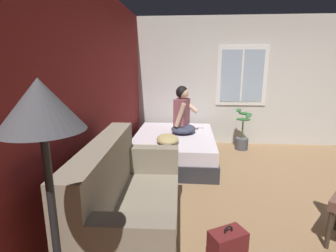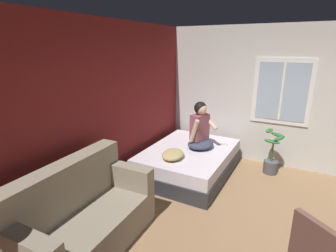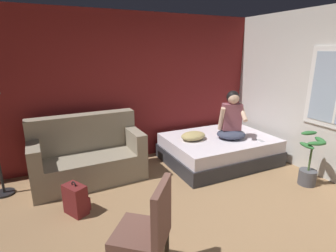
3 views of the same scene
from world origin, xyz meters
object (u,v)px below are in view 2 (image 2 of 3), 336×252
object	(u,v)px
person_seated	(200,130)
potted_plant	(272,158)
cell_phone	(224,144)
throw_pillow	(173,154)
couch	(83,218)
bed	(189,161)

from	to	relation	value
person_seated	potted_plant	bearing A→B (deg)	-64.95
cell_phone	throw_pillow	bearing A→B (deg)	-24.06
throw_pillow	couch	bearing A→B (deg)	172.75
bed	cell_phone	size ratio (longest dim) A/B	13.71
cell_phone	potted_plant	xyz separation A→B (m)	(0.18, -0.87, -0.18)
bed	person_seated	xyz separation A→B (m)	(0.14, -0.15, 0.60)
couch	cell_phone	world-z (taller)	couch
throw_pillow	cell_phone	world-z (taller)	throw_pillow
person_seated	cell_phone	bearing A→B (deg)	-41.66
person_seated	throw_pillow	xyz separation A→B (m)	(-0.66, 0.23, -0.29)
bed	throw_pillow	world-z (taller)	throw_pillow
bed	potted_plant	size ratio (longest dim) A/B	2.32
couch	cell_phone	distance (m)	2.99
couch	cell_phone	size ratio (longest dim) A/B	11.99
couch	person_seated	xyz separation A→B (m)	(2.49, -0.46, 0.44)
bed	cell_phone	distance (m)	0.77
bed	couch	distance (m)	2.37
throw_pillow	potted_plant	bearing A→B (deg)	-49.55
throw_pillow	potted_plant	world-z (taller)	potted_plant
throw_pillow	cell_phone	distance (m)	1.20
person_seated	couch	bearing A→B (deg)	169.56
person_seated	cell_phone	size ratio (longest dim) A/B	6.08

